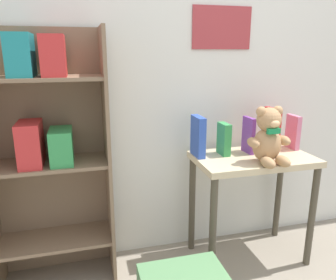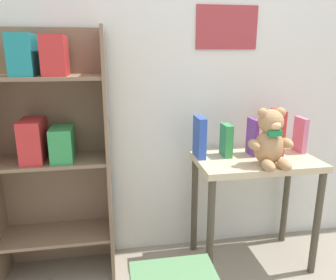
# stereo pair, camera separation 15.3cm
# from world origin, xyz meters

# --- Properties ---
(wall_back) EXTENTS (4.80, 0.07, 2.50)m
(wall_back) POSITION_xyz_m (0.00, 1.43, 1.25)
(wall_back) COLOR silver
(wall_back) RESTS_ON ground_plane
(bookshelf_side) EXTENTS (0.62, 0.29, 1.37)m
(bookshelf_side) POSITION_xyz_m (-0.85, 1.27, 0.79)
(bookshelf_side) COLOR #7F664C
(bookshelf_side) RESTS_ON ground_plane
(display_table) EXTENTS (0.68, 0.40, 0.66)m
(display_table) POSITION_xyz_m (0.28, 1.15, 0.55)
(display_table) COLOR beige
(display_table) RESTS_ON ground_plane
(teddy_bear) EXTENTS (0.24, 0.22, 0.31)m
(teddy_bear) POSITION_xyz_m (0.29, 1.03, 0.80)
(teddy_bear) COLOR tan
(teddy_bear) RESTS_ON display_table
(book_standing_blue) EXTENTS (0.04, 0.15, 0.23)m
(book_standing_blue) POSITION_xyz_m (-0.03, 1.24, 0.78)
(book_standing_blue) COLOR #2D51B7
(book_standing_blue) RESTS_ON display_table
(book_standing_green) EXTENTS (0.04, 0.11, 0.19)m
(book_standing_green) POSITION_xyz_m (0.12, 1.23, 0.75)
(book_standing_green) COLOR #33934C
(book_standing_green) RESTS_ON display_table
(book_standing_purple) EXTENTS (0.03, 0.12, 0.21)m
(book_standing_purple) POSITION_xyz_m (0.28, 1.22, 0.77)
(book_standing_purple) COLOR purple
(book_standing_purple) RESTS_ON display_table
(book_standing_red) EXTENTS (0.03, 0.15, 0.26)m
(book_standing_red) POSITION_xyz_m (0.43, 1.23, 0.79)
(book_standing_red) COLOR red
(book_standing_red) RESTS_ON display_table
(book_standing_pink) EXTENTS (0.03, 0.12, 0.21)m
(book_standing_pink) POSITION_xyz_m (0.59, 1.24, 0.76)
(book_standing_pink) COLOR #D17093
(book_standing_pink) RESTS_ON display_table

